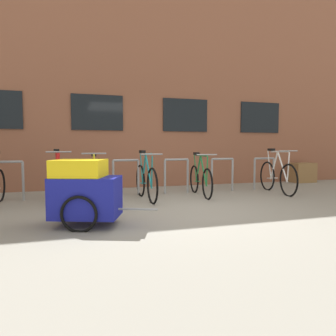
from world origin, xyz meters
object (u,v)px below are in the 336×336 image
(bicycle_white, at_px, (277,176))
(bicycle_red, at_px, (58,184))
(bike_trailer, at_px, (85,191))
(bicycle_teal, at_px, (146,181))
(bicycle_green, at_px, (200,179))
(bicycle_yellow, at_px, (94,182))
(planter_box, at_px, (303,173))

(bicycle_white, bearing_deg, bicycle_red, 178.43)
(bike_trailer, bearing_deg, bicycle_white, 21.94)
(bicycle_white, xyz_separation_m, bicycle_teal, (-3.20, 0.02, -0.01))
(bicycle_red, height_order, bicycle_green, bicycle_red)
(bicycle_yellow, height_order, bike_trailer, bicycle_yellow)
(bicycle_white, distance_m, bicycle_yellow, 4.25)
(bicycle_white, relative_size, bicycle_red, 1.06)
(bicycle_green, height_order, planter_box, bicycle_green)
(bicycle_white, xyz_separation_m, planter_box, (2.13, 1.61, -0.10))
(bicycle_teal, height_order, planter_box, bicycle_teal)
(bicycle_white, relative_size, bicycle_yellow, 0.99)
(bicycle_red, height_order, bike_trailer, bicycle_red)
(bicycle_teal, height_order, bike_trailer, bicycle_teal)
(bicycle_red, xyz_separation_m, planter_box, (7.06, 1.47, -0.07))
(bicycle_teal, bearing_deg, bicycle_yellow, -178.83)
(bicycle_green, distance_m, bike_trailer, 3.27)
(bicycle_yellow, bearing_deg, bike_trailer, -97.83)
(bicycle_teal, distance_m, bike_trailer, 2.25)
(bicycle_white, height_order, bicycle_teal, bicycle_white)
(bicycle_green, bearing_deg, bicycle_teal, -173.15)
(bicycle_green, xyz_separation_m, bicycle_teal, (-1.29, -0.16, 0.02))
(bicycle_teal, height_order, bicycle_yellow, bicycle_teal)
(bicycle_red, bearing_deg, bicycle_white, -1.57)
(bicycle_red, xyz_separation_m, bike_trailer, (0.43, -1.95, 0.11))
(bicycle_white, bearing_deg, bicycle_yellow, 179.99)
(bicycle_red, height_order, planter_box, bicycle_red)
(bike_trailer, bearing_deg, bicycle_green, 37.51)
(bicycle_red, distance_m, bike_trailer, 2.00)
(bicycle_teal, bearing_deg, bicycle_green, 6.85)
(bicycle_red, distance_m, bicycle_yellow, 0.70)
(bicycle_red, height_order, bicycle_yellow, bicycle_red)
(bicycle_yellow, xyz_separation_m, planter_box, (6.38, 1.61, -0.10))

